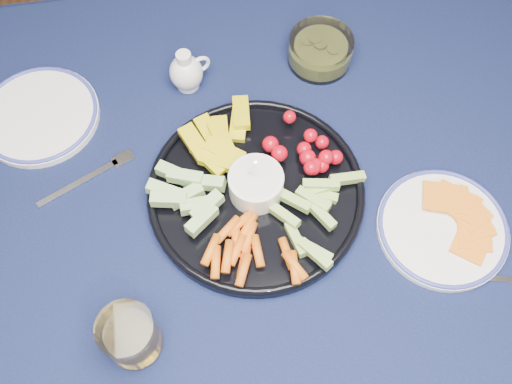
{
  "coord_description": "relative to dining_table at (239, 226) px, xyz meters",
  "views": [
    {
      "loc": [
        -0.03,
        -0.42,
        1.62
      ],
      "look_at": [
        0.03,
        0.01,
        0.76
      ],
      "focal_mm": 40.0,
      "sensor_mm": 36.0,
      "label": 1
    }
  ],
  "objects": [
    {
      "name": "fork_left",
      "position": [
        -0.24,
        0.1,
        0.09
      ],
      "size": [
        0.17,
        0.09,
        0.0
      ],
      "color": "silver",
      "rests_on": "dining_table"
    },
    {
      "name": "juice_tumbler",
      "position": [
        -0.18,
        -0.2,
        0.13
      ],
      "size": [
        0.08,
        0.08,
        0.1
      ],
      "color": "silver",
      "rests_on": "dining_table"
    },
    {
      "name": "pickle_bowl",
      "position": [
        0.2,
        0.29,
        0.11
      ],
      "size": [
        0.12,
        0.12,
        0.06
      ],
      "color": "silver",
      "rests_on": "dining_table"
    },
    {
      "name": "cheese_plate",
      "position": [
        0.33,
        -0.1,
        0.1
      ],
      "size": [
        0.22,
        0.22,
        0.03
      ],
      "color": "white",
      "rests_on": "dining_table"
    },
    {
      "name": "crudite_platter",
      "position": [
        0.03,
        0.01,
        0.11
      ],
      "size": [
        0.37,
        0.37,
        0.12
      ],
      "color": "black",
      "rests_on": "dining_table"
    },
    {
      "name": "creamer_pitcher",
      "position": [
        -0.06,
        0.27,
        0.13
      ],
      "size": [
        0.08,
        0.06,
        0.09
      ],
      "color": "white",
      "rests_on": "dining_table"
    },
    {
      "name": "side_plate_extra",
      "position": [
        -0.33,
        0.23,
        0.1
      ],
      "size": [
        0.22,
        0.22,
        0.02
      ],
      "color": "white",
      "rests_on": "dining_table"
    },
    {
      "name": "fork_right",
      "position": [
        0.39,
        -0.19,
        0.09
      ],
      "size": [
        0.15,
        0.05,
        0.0
      ],
      "color": "silver",
      "rests_on": "dining_table"
    },
    {
      "name": "dining_table",
      "position": [
        0.0,
        0.0,
        0.0
      ],
      "size": [
        1.67,
        1.07,
        0.75
      ],
      "color": "#50321A",
      "rests_on": "ground"
    }
  ]
}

